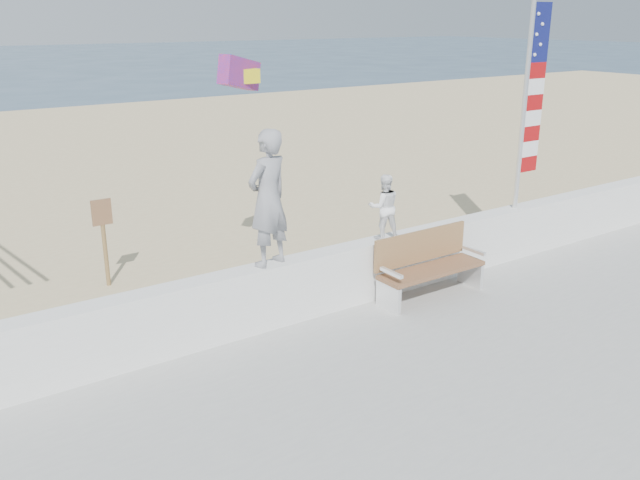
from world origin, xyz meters
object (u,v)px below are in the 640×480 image
Objects in this scene: bench at (428,264)px; flag at (530,97)px; child at (384,207)px; adult at (268,199)px.

flag is at bearing 9.89° from bench.
flag reaches higher than child.
flag reaches higher than adult.
child is 0.28× the size of flag.
adult is at bearing 22.30° from child.
bench is at bearing -170.11° from flag.
adult is 2.04m from child.
flag is (5.12, -0.00, 0.99)m from adult.
adult is 1.02× the size of bench.
child reaches higher than bench.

